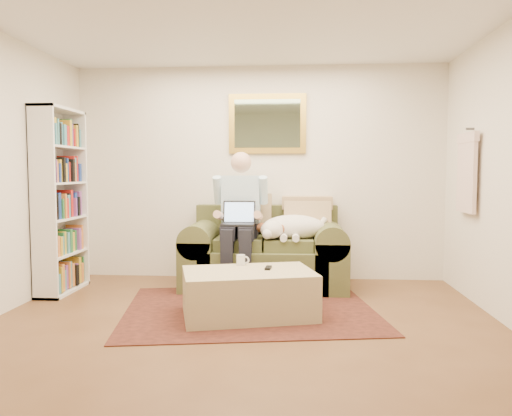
# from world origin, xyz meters

# --- Properties ---
(room_shell) EXTENTS (4.51, 5.00, 2.61)m
(room_shell) POSITION_xyz_m (0.00, 0.35, 1.30)
(room_shell) COLOR brown
(room_shell) RESTS_ON ground
(rug) EXTENTS (2.61, 2.22, 0.01)m
(rug) POSITION_xyz_m (0.02, 1.04, 0.01)
(rug) COLOR black
(rug) RESTS_ON room_shell
(sofa) EXTENTS (1.83, 0.93, 1.10)m
(sofa) POSITION_xyz_m (0.11, 2.00, 0.32)
(sofa) COLOR brown
(sofa) RESTS_ON room_shell
(seated_man) EXTENTS (0.60, 0.86, 1.54)m
(seated_man) POSITION_xyz_m (-0.17, 1.84, 0.77)
(seated_man) COLOR #8CC0D8
(seated_man) RESTS_ON sofa
(laptop) EXTENTS (0.36, 0.28, 0.26)m
(laptop) POSITION_xyz_m (-0.17, 1.76, 0.81)
(laptop) COLOR black
(laptop) RESTS_ON seated_man
(sleeping_dog) EXTENTS (0.75, 0.47, 0.28)m
(sleeping_dog) POSITION_xyz_m (0.44, 1.91, 0.70)
(sleeping_dog) COLOR white
(sleeping_dog) RESTS_ON sofa
(ottoman) EXTENTS (1.31, 1.01, 0.42)m
(ottoman) POSITION_xyz_m (0.03, 0.81, 0.21)
(ottoman) COLOR #C8B385
(ottoman) RESTS_ON room_shell
(coffee_mug) EXTENTS (0.08, 0.08, 0.10)m
(coffee_mug) POSITION_xyz_m (-0.07, 1.08, 0.47)
(coffee_mug) COLOR white
(coffee_mug) RESTS_ON ottoman
(tv_remote) EXTENTS (0.06, 0.15, 0.02)m
(tv_remote) POSITION_xyz_m (0.20, 0.91, 0.43)
(tv_remote) COLOR black
(tv_remote) RESTS_ON ottoman
(bookshelf) EXTENTS (0.28, 0.80, 2.00)m
(bookshelf) POSITION_xyz_m (-2.10, 1.60, 1.00)
(bookshelf) COLOR white
(bookshelf) RESTS_ON room_shell
(wall_mirror) EXTENTS (0.94, 0.04, 0.72)m
(wall_mirror) POSITION_xyz_m (0.11, 2.47, 1.90)
(wall_mirror) COLOR gold
(wall_mirror) RESTS_ON room_shell
(hanging_shirt) EXTENTS (0.06, 0.52, 0.90)m
(hanging_shirt) POSITION_xyz_m (2.19, 1.60, 1.35)
(hanging_shirt) COLOR beige
(hanging_shirt) RESTS_ON room_shell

